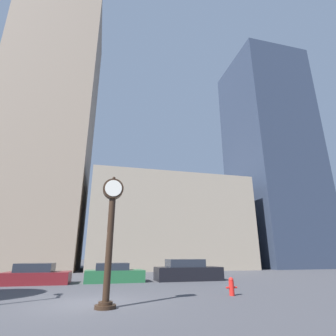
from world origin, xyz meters
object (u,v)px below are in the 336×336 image
(fire_hydrant_near, at_px, (231,286))
(car_black, at_px, (187,271))
(car_maroon, at_px, (37,275))
(car_green, at_px, (114,274))
(street_clock, at_px, (110,230))

(fire_hydrant_near, bearing_deg, car_black, 87.06)
(car_maroon, distance_m, fire_hydrant_near, 11.93)
(car_maroon, height_order, fire_hydrant_near, car_maroon)
(car_green, relative_size, fire_hydrant_near, 5.16)
(car_green, xyz_separation_m, car_black, (5.15, -0.04, 0.09))
(street_clock, height_order, car_green, street_clock)
(street_clock, distance_m, car_green, 9.34)
(car_black, distance_m, fire_hydrant_near, 7.42)
(car_green, distance_m, car_black, 5.15)
(car_green, height_order, fire_hydrant_near, car_green)
(car_maroon, relative_size, fire_hydrant_near, 5.17)
(car_black, bearing_deg, street_clock, -123.45)
(street_clock, height_order, car_maroon, street_clock)
(car_maroon, bearing_deg, car_black, 2.10)
(car_black, relative_size, fire_hydrant_near, 6.20)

